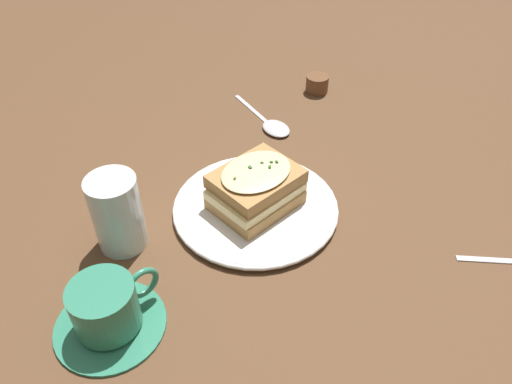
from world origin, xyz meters
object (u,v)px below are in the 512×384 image
(dinner_plate, at_px, (256,208))
(spoon, at_px, (273,126))
(teacup_with_saucer, at_px, (107,310))
(condiment_pot, at_px, (317,84))
(sandwich, at_px, (256,188))
(water_glass, at_px, (117,213))

(dinner_plate, relative_size, spoon, 1.40)
(teacup_with_saucer, bearing_deg, condiment_pot, 20.17)
(teacup_with_saucer, height_order, spoon, teacup_with_saucer)
(teacup_with_saucer, xyz_separation_m, condiment_pot, (0.52, 0.36, -0.01))
(dinner_plate, bearing_deg, condiment_pot, 43.71)
(sandwich, xyz_separation_m, teacup_with_saucer, (-0.25, -0.10, -0.01))
(water_glass, relative_size, condiment_pot, 2.49)
(dinner_plate, xyz_separation_m, teacup_with_saucer, (-0.25, -0.10, 0.02))
(sandwich, relative_size, water_glass, 1.30)
(sandwich, bearing_deg, water_glass, 172.38)
(dinner_plate, height_order, sandwich, sandwich)
(dinner_plate, xyz_separation_m, spoon, (0.13, 0.18, -0.00))
(spoon, bearing_deg, water_glass, 20.93)
(sandwich, bearing_deg, condiment_pot, 43.57)
(sandwich, height_order, spoon, sandwich)
(dinner_plate, relative_size, condiment_pot, 5.48)
(sandwich, relative_size, spoon, 0.82)
(teacup_with_saucer, xyz_separation_m, spoon, (0.38, 0.28, -0.03))
(water_glass, xyz_separation_m, spoon, (0.33, 0.16, -0.05))
(teacup_with_saucer, bearing_deg, dinner_plate, 7.34)
(teacup_with_saucer, xyz_separation_m, water_glass, (0.05, 0.13, 0.03))
(water_glass, bearing_deg, teacup_with_saucer, -112.05)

